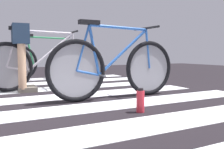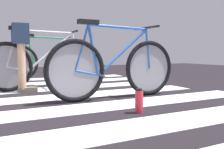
# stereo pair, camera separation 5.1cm
# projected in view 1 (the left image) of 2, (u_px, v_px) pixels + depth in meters

# --- Properties ---
(ground) EXTENTS (18.00, 14.00, 0.02)m
(ground) POSITION_uv_depth(u_px,v_px,m) (22.00, 103.00, 2.87)
(ground) COLOR black
(crosswalk_markings) EXTENTS (5.44, 5.76, 0.00)m
(crosswalk_markings) POSITION_uv_depth(u_px,v_px,m) (29.00, 106.00, 2.65)
(crosswalk_markings) COLOR silver
(crosswalk_markings) RESTS_ON ground
(bicycle_1_of_3) EXTENTS (1.74, 0.52, 0.93)m
(bicycle_1_of_3) POSITION_uv_depth(u_px,v_px,m) (115.00, 67.00, 3.07)
(bicycle_1_of_3) COLOR black
(bicycle_1_of_3) RESTS_ON ground
(bicycle_2_of_3) EXTENTS (1.74, 0.52, 0.93)m
(bicycle_2_of_3) POSITION_uv_depth(u_px,v_px,m) (43.00, 64.00, 3.76)
(bicycle_2_of_3) COLOR black
(bicycle_2_of_3) RESTS_ON ground
(cyclist_2_of_3) EXTENTS (0.33, 0.42, 0.96)m
(cyclist_2_of_3) POSITION_uv_depth(u_px,v_px,m) (21.00, 48.00, 3.61)
(cyclist_2_of_3) COLOR tan
(cyclist_2_of_3) RESTS_ON ground
(bicycle_3_of_3) EXTENTS (1.74, 0.52, 0.93)m
(bicycle_3_of_3) POSITION_uv_depth(u_px,v_px,m) (45.00, 61.00, 5.19)
(bicycle_3_of_3) COLOR black
(bicycle_3_of_3) RESTS_ON ground
(water_bottle) EXTENTS (0.08, 0.08, 0.23)m
(water_bottle) POSITION_uv_depth(u_px,v_px,m) (140.00, 101.00, 2.37)
(water_bottle) COLOR red
(water_bottle) RESTS_ON ground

